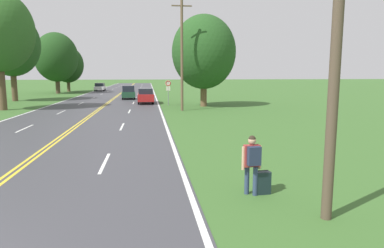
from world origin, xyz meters
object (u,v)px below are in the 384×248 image
(tree_far_back, at_px, (56,57))
(car_red_suv_nearest, at_px, (146,95))
(hitchhiker_person, at_px, (252,159))
(car_dark_green_van_approaching, at_px, (129,92))
(traffic_sign, at_px, (168,87))
(tree_right_cluster, at_px, (11,45))
(tree_mid_treeline, at_px, (204,52))
(tree_behind_sign, at_px, (68,65))
(suitcase, at_px, (262,183))
(car_white_hatchback_mid_near, at_px, (100,87))

(tree_far_back, distance_m, car_red_suv_nearest, 26.88)
(hitchhiker_person, height_order, car_dark_green_van_approaching, car_dark_green_van_approaching)
(traffic_sign, xyz_separation_m, tree_far_back, (-17.35, 24.61, 4.09))
(tree_right_cluster, xyz_separation_m, tree_far_back, (1.09, 16.31, -0.75))
(tree_right_cluster, bearing_deg, hitchhiker_person, -61.99)
(hitchhiker_person, height_order, car_red_suv_nearest, car_red_suv_nearest)
(tree_far_back, bearing_deg, tree_right_cluster, -93.82)
(tree_mid_treeline, bearing_deg, tree_behind_sign, 122.37)
(tree_behind_sign, height_order, tree_right_cluster, tree_right_cluster)
(hitchhiker_person, xyz_separation_m, suitcase, (0.32, 0.05, -0.71))
(hitchhiker_person, relative_size, car_red_suv_nearest, 0.36)
(traffic_sign, xyz_separation_m, tree_right_cluster, (-18.44, 8.30, 4.84))
(car_dark_green_van_approaching, bearing_deg, traffic_sign, 22.52)
(tree_behind_sign, height_order, car_dark_green_van_approaching, tree_behind_sign)
(suitcase, bearing_deg, tree_far_back, 14.08)
(tree_mid_treeline, xyz_separation_m, car_white_hatchback_mid_near, (-15.05, 34.80, -4.69))
(car_red_suv_nearest, bearing_deg, tree_right_cluster, -109.96)
(traffic_sign, distance_m, car_white_hatchback_mid_near, 35.18)
(tree_right_cluster, xyz_separation_m, car_white_hatchback_mid_near, (6.93, 24.93, -6.03))
(tree_far_back, bearing_deg, traffic_sign, -54.82)
(car_dark_green_van_approaching, bearing_deg, tree_far_back, -141.55)
(tree_mid_treeline, bearing_deg, car_red_suv_nearest, 143.35)
(suitcase, distance_m, tree_far_back, 55.55)
(tree_right_cluster, distance_m, car_dark_green_van_approaching, 15.06)
(traffic_sign, height_order, car_dark_green_van_approaching, traffic_sign)
(traffic_sign, distance_m, tree_right_cluster, 20.79)
(hitchhiker_person, relative_size, suitcase, 2.43)
(tree_far_back, relative_size, car_white_hatchback_mid_near, 2.47)
(hitchhiker_person, height_order, tree_behind_sign, tree_behind_sign)
(tree_mid_treeline, relative_size, tree_right_cluster, 0.86)
(suitcase, relative_size, car_dark_green_van_approaching, 0.17)
(hitchhiker_person, relative_size, car_dark_green_van_approaching, 0.41)
(tree_behind_sign, relative_size, tree_mid_treeline, 0.91)
(car_red_suv_nearest, bearing_deg, tree_far_back, -146.75)
(car_dark_green_van_approaching, xyz_separation_m, car_white_hatchback_mid_near, (-6.81, 23.17, -0.12))
(tree_behind_sign, relative_size, tree_far_back, 0.82)
(car_white_hatchback_mid_near, bearing_deg, tree_mid_treeline, -157.59)
(tree_mid_treeline, bearing_deg, tree_right_cluster, 155.82)
(suitcase, distance_m, tree_mid_treeline, 26.58)
(hitchhiker_person, relative_size, traffic_sign, 0.63)
(hitchhiker_person, xyz_separation_m, car_red_suv_nearest, (-3.06, 30.43, -0.10))
(suitcase, relative_size, tree_right_cluster, 0.06)
(car_dark_green_van_approaching, bearing_deg, tree_right_cluster, -85.25)
(tree_far_back, xyz_separation_m, car_white_hatchback_mid_near, (5.84, 8.62, -5.28))
(traffic_sign, height_order, tree_far_back, tree_far_back)
(hitchhiker_person, distance_m, tree_mid_treeline, 26.53)
(suitcase, bearing_deg, car_dark_green_van_approaching, 3.30)
(tree_mid_treeline, height_order, car_white_hatchback_mid_near, tree_mid_treeline)
(tree_right_cluster, bearing_deg, tree_behind_sign, 86.11)
(hitchhiker_person, height_order, tree_far_back, tree_far_back)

